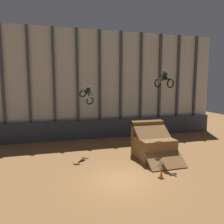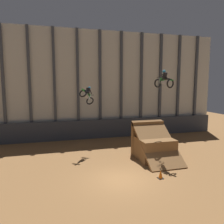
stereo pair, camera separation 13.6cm
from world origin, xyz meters
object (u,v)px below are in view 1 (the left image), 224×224
object	(u,v)px
dirt_ramp	(153,145)
rider_bike_left_air	(87,95)
rider_bike_right_air	(164,80)
traffic_cone_near_ramp	(161,174)

from	to	relation	value
dirt_ramp	rider_bike_left_air	bearing A→B (deg)	150.04
dirt_ramp	rider_bike_left_air	world-z (taller)	rider_bike_left_air
dirt_ramp	rider_bike_right_air	distance (m)	5.44
dirt_ramp	rider_bike_right_air	xyz separation A→B (m)	(0.66, -0.42, 5.38)
rider_bike_left_air	dirt_ramp	bearing A→B (deg)	8.38
dirt_ramp	rider_bike_left_air	xyz separation A→B (m)	(-5.02, 2.89, 4.16)
dirt_ramp	traffic_cone_near_ramp	size ratio (longest dim) A/B	7.48
rider_bike_right_air	dirt_ramp	bearing A→B (deg)	132.17
rider_bike_left_air	rider_bike_right_air	distance (m)	6.69
rider_bike_right_air	traffic_cone_near_ramp	size ratio (longest dim) A/B	3.10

